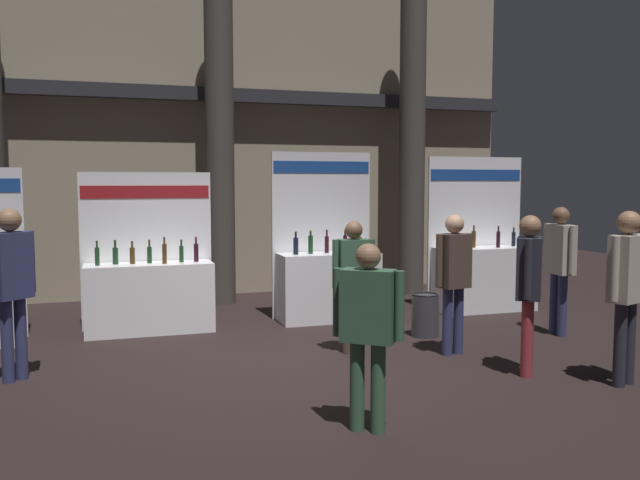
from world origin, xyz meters
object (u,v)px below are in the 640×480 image
visitor_0 (454,272)px  visitor_5 (627,281)px  visitor_3 (560,258)px  visitor_2 (354,276)px  visitor_4 (529,280)px  visitor_1 (12,278)px  exhibitor_booth_3 (483,272)px  trash_bin (425,315)px  exhibitor_booth_1 (149,291)px  exhibitor_booth_2 (327,279)px  visitor_6 (368,321)px

visitor_0 → visitor_5: visitor_5 is taller
visitor_5 → visitor_3: bearing=49.0°
visitor_0 → visitor_2: (-1.12, 0.42, -0.06)m
visitor_0 → visitor_5: size_ratio=0.95×
visitor_4 → visitor_1: bearing=-68.1°
exhibitor_booth_3 → trash_bin: 2.26m
exhibitor_booth_1 → exhibitor_booth_2: bearing=-0.3°
exhibitor_booth_3 → visitor_0: size_ratio=1.47×
visitor_1 → visitor_3: (6.77, 0.05, -0.04)m
exhibitor_booth_2 → exhibitor_booth_3: size_ratio=1.02×
visitor_3 → exhibitor_booth_3: bearing=3.0°
visitor_3 → exhibitor_booth_2: bearing=57.1°
exhibitor_booth_1 → visitor_5: 6.04m
visitor_3 → visitor_2: bearing=93.8°
visitor_0 → visitor_6: visitor_0 is taller
exhibitor_booth_1 → visitor_4: 5.09m
visitor_3 → visitor_1: bearing=93.0°
exhibitor_booth_3 → visitor_3: size_ratio=1.43×
visitor_5 → trash_bin: bearing=90.0°
exhibitor_booth_1 → visitor_5: size_ratio=1.24×
visitor_3 → visitor_6: (-3.79, -2.51, -0.11)m
exhibitor_booth_2 → exhibitor_booth_3: 2.66m
visitor_5 → visitor_6: (-2.98, -0.39, -0.14)m
visitor_0 → visitor_4: size_ratio=0.98×
trash_bin → visitor_1: (-5.02, -0.54, 0.80)m
exhibitor_booth_3 → exhibitor_booth_2: bearing=179.7°
visitor_2 → visitor_3: size_ratio=0.92×
visitor_5 → visitor_0: bearing=103.0°
exhibitor_booth_1 → trash_bin: bearing=-22.2°
visitor_0 → visitor_5: bearing=-68.2°
visitor_1 → exhibitor_booth_1: bearing=12.8°
trash_bin → visitor_0: (-0.12, -0.96, 0.72)m
exhibitor_booth_1 → visitor_0: 4.19m
exhibitor_booth_1 → visitor_0: size_ratio=1.31×
trash_bin → visitor_5: visitor_5 is taller
visitor_4 → visitor_5: 0.95m
visitor_1 → visitor_5: size_ratio=1.01×
visitor_1 → visitor_3: visitor_1 is taller
visitor_2 → trash_bin: bearing=-149.4°
exhibitor_booth_2 → visitor_0: exhibitor_booth_2 is taller
exhibitor_booth_3 → visitor_3: bearing=-89.5°
visitor_2 → exhibitor_booth_3: bearing=-140.0°
exhibitor_booth_2 → visitor_4: size_ratio=1.47×
trash_bin → visitor_3: 1.97m
visitor_3 → visitor_6: bearing=126.1°
exhibitor_booth_1 → visitor_5: (4.48, -4.03, 0.50)m
visitor_1 → visitor_2: 3.78m
visitor_1 → visitor_6: (2.99, -2.45, -0.15)m
visitor_0 → exhibitor_booth_3: bearing=40.6°
exhibitor_booth_2 → visitor_3: bearing=-35.4°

